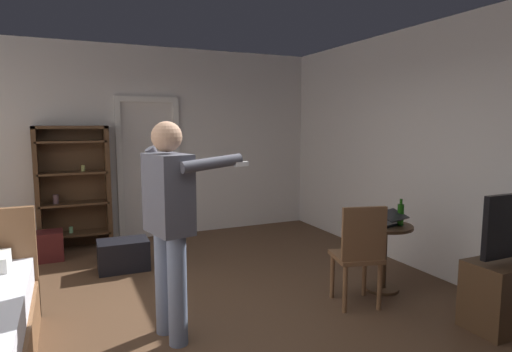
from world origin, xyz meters
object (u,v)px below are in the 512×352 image
at_px(bookshelf, 73,183).
at_px(side_table, 383,247).
at_px(laptop, 386,221).
at_px(wooden_chair, 359,251).
at_px(suitcase_dark, 123,255).
at_px(suitcase_small, 36,247).
at_px(person_blue_shirt, 170,214).
at_px(bottle_on_table, 401,214).

relative_size(bookshelf, side_table, 2.44).
bearing_deg(laptop, wooden_chair, -158.09).
relative_size(side_table, laptop, 1.75).
distance_m(laptop, suitcase_dark, 3.04).
distance_m(side_table, suitcase_dark, 2.99).
relative_size(bookshelf, suitcase_small, 2.73).
distance_m(laptop, person_blue_shirt, 2.23).
xyz_separation_m(side_table, bottle_on_table, (0.14, -0.08, 0.35)).
xyz_separation_m(bottle_on_table, wooden_chair, (-0.63, -0.15, -0.27)).
bearing_deg(wooden_chair, bottle_on_table, 13.53).
xyz_separation_m(side_table, suitcase_small, (-3.36, 2.52, -0.28)).
bearing_deg(suitcase_dark, person_blue_shirt, -83.89).
relative_size(suitcase_dark, suitcase_small, 0.93).
xyz_separation_m(laptop, bottle_on_table, (0.16, -0.04, 0.06)).
height_order(bookshelf, side_table, bookshelf).
distance_m(bookshelf, laptop, 4.15).
bearing_deg(laptop, side_table, 65.84).
bearing_deg(person_blue_shirt, bottle_on_table, -0.05).
height_order(person_blue_shirt, suitcase_small, person_blue_shirt).
relative_size(bottle_on_table, person_blue_shirt, 0.16).
relative_size(laptop, suitcase_dark, 0.69).
xyz_separation_m(bookshelf, suitcase_small, (-0.47, -0.44, -0.74)).
bearing_deg(bookshelf, wooden_chair, -53.12).
xyz_separation_m(bottle_on_table, suitcase_dark, (-2.54, 1.84, -0.64)).
bearing_deg(bookshelf, laptop, -46.29).
xyz_separation_m(laptop, wooden_chair, (-0.47, -0.19, -0.21)).
bearing_deg(bottle_on_table, side_table, 150.26).
height_order(bookshelf, suitcase_small, bookshelf).
bearing_deg(suitcase_dark, bookshelf, 113.33).
distance_m(bookshelf, wooden_chair, 4.00).
relative_size(bottle_on_table, wooden_chair, 0.28).
bearing_deg(suitcase_small, side_table, -37.73).
distance_m(wooden_chair, suitcase_dark, 2.78).
relative_size(side_table, suitcase_dark, 1.21).
bearing_deg(side_table, suitcase_dark, 143.69).
distance_m(bookshelf, suitcase_small, 0.98).
bearing_deg(side_table, laptop, -114.16).
distance_m(bottle_on_table, wooden_chair, 0.70).
distance_m(bookshelf, bottle_on_table, 4.29).
relative_size(bookshelf, bottle_on_table, 6.23).
bearing_deg(person_blue_shirt, side_table, 2.00).
height_order(laptop, wooden_chair, wooden_chair).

